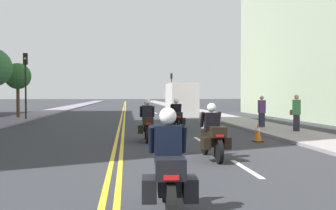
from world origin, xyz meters
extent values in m
plane|color=#2D2F34|center=(0.00, 48.00, 0.00)|extent=(264.00, 264.00, 0.00)
cube|color=gray|center=(-7.75, 48.00, 0.06)|extent=(2.76, 144.00, 0.12)
cube|color=gray|center=(7.75, 48.00, 0.06)|extent=(2.76, 144.00, 0.12)
cube|color=yellow|center=(-0.12, 48.00, 0.00)|extent=(0.12, 132.00, 0.01)
cube|color=yellow|center=(0.12, 48.00, 0.00)|extent=(0.12, 132.00, 0.01)
cube|color=silver|center=(3.18, 8.00, 0.00)|extent=(0.14, 2.40, 0.01)
cube|color=silver|center=(3.18, 14.00, 0.00)|extent=(0.14, 2.40, 0.01)
cube|color=silver|center=(3.18, 20.00, 0.00)|extent=(0.14, 2.40, 0.01)
cube|color=silver|center=(3.18, 26.00, 0.00)|extent=(0.14, 2.40, 0.01)
cube|color=silver|center=(3.18, 32.00, 0.00)|extent=(0.14, 2.40, 0.01)
cube|color=silver|center=(3.18, 38.00, 0.00)|extent=(0.14, 2.40, 0.01)
cube|color=silver|center=(3.18, 44.00, 0.00)|extent=(0.14, 2.40, 0.01)
cube|color=silver|center=(3.18, 50.00, 0.00)|extent=(0.14, 2.40, 0.01)
cube|color=silver|center=(3.18, 56.00, 0.00)|extent=(0.14, 2.40, 0.01)
cube|color=#A7BC98|center=(15.97, 28.68, 7.21)|extent=(7.30, 21.20, 14.42)
cylinder|color=black|center=(0.94, 5.30, 0.33)|extent=(0.15, 0.66, 0.66)
cylinder|color=black|center=(0.85, 3.73, 0.33)|extent=(0.15, 0.66, 0.66)
cube|color=silver|center=(0.94, 5.30, 0.68)|extent=(0.16, 0.33, 0.04)
cube|color=black|center=(0.89, 4.52, 0.61)|extent=(0.38, 1.21, 0.40)
cube|color=black|center=(0.86, 3.81, 0.83)|extent=(0.42, 0.38, 0.28)
cube|color=red|center=(0.85, 3.62, 0.75)|extent=(0.20, 0.04, 0.06)
cube|color=black|center=(0.59, 4.06, 0.51)|extent=(0.22, 0.45, 0.32)
cube|color=black|center=(1.15, 4.03, 0.51)|extent=(0.22, 0.45, 0.32)
cube|color=#B2C1CC|center=(0.92, 5.02, 0.99)|extent=(0.37, 0.14, 0.36)
cube|color=black|center=(0.89, 4.47, 1.08)|extent=(0.41, 0.28, 0.54)
cylinder|color=black|center=(0.66, 4.63, 1.13)|extent=(0.11, 0.29, 0.45)
cylinder|color=black|center=(1.14, 4.60, 1.13)|extent=(0.11, 0.29, 0.45)
sphere|color=white|center=(0.89, 4.50, 1.49)|extent=(0.26, 0.26, 0.26)
cylinder|color=black|center=(2.64, 10.38, 0.32)|extent=(0.13, 0.65, 0.65)
cylinder|color=black|center=(2.69, 8.77, 0.32)|extent=(0.13, 0.65, 0.65)
cube|color=silver|center=(2.64, 10.38, 0.67)|extent=(0.15, 0.32, 0.04)
cube|color=black|center=(2.67, 9.58, 0.60)|extent=(0.36, 1.23, 0.40)
cube|color=black|center=(2.69, 8.85, 0.82)|extent=(0.41, 0.37, 0.28)
cube|color=red|center=(2.70, 8.66, 0.74)|extent=(0.20, 0.04, 0.06)
cube|color=black|center=(2.40, 9.08, 0.50)|extent=(0.21, 0.45, 0.32)
cube|color=black|center=(2.96, 9.10, 0.50)|extent=(0.21, 0.45, 0.32)
cube|color=#B2C1CC|center=(2.65, 10.09, 0.98)|extent=(0.36, 0.13, 0.36)
cube|color=black|center=(2.67, 9.53, 1.06)|extent=(0.41, 0.27, 0.50)
cylinder|color=black|center=(2.42, 9.67, 1.11)|extent=(0.11, 0.28, 0.45)
cylinder|color=black|center=(2.90, 9.68, 1.11)|extent=(0.11, 0.28, 0.45)
sphere|color=white|center=(2.67, 9.56, 1.45)|extent=(0.26, 0.26, 0.26)
cylinder|color=black|center=(1.10, 14.84, 0.32)|extent=(0.15, 0.64, 0.64)
cylinder|color=black|center=(1.08, 13.36, 0.32)|extent=(0.15, 0.64, 0.64)
cube|color=silver|center=(1.10, 14.84, 0.66)|extent=(0.14, 0.32, 0.04)
cube|color=black|center=(1.09, 14.10, 0.60)|extent=(0.33, 1.13, 0.40)
cube|color=black|center=(1.08, 13.43, 0.82)|extent=(0.40, 0.36, 0.28)
cube|color=red|center=(1.08, 13.24, 0.74)|extent=(0.20, 0.03, 0.06)
cube|color=black|center=(0.81, 13.66, 0.50)|extent=(0.20, 0.44, 0.32)
cube|color=black|center=(1.37, 13.65, 0.50)|extent=(0.20, 0.44, 0.32)
cube|color=#B2C1CC|center=(1.10, 14.58, 0.98)|extent=(0.36, 0.13, 0.36)
cube|color=black|center=(1.09, 14.05, 1.10)|extent=(0.40, 0.26, 0.60)
cylinder|color=black|center=(0.85, 14.20, 1.15)|extent=(0.10, 0.28, 0.45)
cylinder|color=black|center=(1.33, 14.20, 1.15)|extent=(0.10, 0.28, 0.45)
sphere|color=white|center=(1.09, 14.08, 1.53)|extent=(0.26, 0.26, 0.26)
cylinder|color=black|center=(2.81, 19.57, 0.31)|extent=(0.11, 0.61, 0.61)
cylinder|color=black|center=(2.85, 18.03, 0.31)|extent=(0.11, 0.61, 0.61)
cube|color=silver|center=(2.81, 19.57, 0.63)|extent=(0.15, 0.32, 0.04)
cube|color=black|center=(2.83, 18.80, 0.59)|extent=(0.35, 1.18, 0.40)
cube|color=black|center=(2.85, 18.10, 0.81)|extent=(0.41, 0.37, 0.28)
cube|color=red|center=(2.85, 17.91, 0.73)|extent=(0.20, 0.03, 0.06)
cube|color=black|center=(2.56, 18.33, 0.49)|extent=(0.21, 0.44, 0.32)
cube|color=black|center=(3.12, 18.34, 0.49)|extent=(0.21, 0.44, 0.32)
cube|color=#B2C1CC|center=(2.82, 19.29, 0.97)|extent=(0.36, 0.13, 0.36)
cube|color=black|center=(2.83, 18.75, 1.07)|extent=(0.41, 0.27, 0.56)
cylinder|color=black|center=(2.59, 18.89, 1.12)|extent=(0.11, 0.28, 0.45)
cylinder|color=black|center=(3.07, 18.91, 1.12)|extent=(0.11, 0.28, 0.45)
sphere|color=white|center=(2.83, 18.78, 1.49)|extent=(0.26, 0.26, 0.26)
cube|color=black|center=(5.31, 13.36, 0.01)|extent=(0.35, 0.35, 0.03)
cone|color=orange|center=(5.31, 13.36, 0.39)|extent=(0.28, 0.28, 0.72)
cylinder|color=white|center=(5.31, 13.36, 0.47)|extent=(0.19, 0.19, 0.08)
cylinder|color=black|center=(-6.77, 27.26, 2.00)|extent=(0.12, 0.12, 3.99)
cube|color=black|center=(-6.77, 27.26, 4.34)|extent=(0.28, 0.28, 0.80)
sphere|color=yellow|center=(-6.77, 27.11, 4.34)|extent=(0.18, 0.18, 0.18)
cylinder|color=black|center=(6.77, 55.34, 2.12)|extent=(0.12, 0.12, 4.23)
cube|color=black|center=(6.77, 55.34, 4.58)|extent=(0.28, 0.28, 0.80)
sphere|color=red|center=(6.77, 55.19, 4.86)|extent=(0.18, 0.18, 0.18)
cube|color=#232635|center=(7.38, 18.77, 0.43)|extent=(0.29, 0.21, 0.85)
cube|color=#593771|center=(7.38, 18.77, 1.19)|extent=(0.37, 0.23, 0.68)
sphere|color=tan|center=(7.38, 18.77, 1.65)|extent=(0.22, 0.22, 0.22)
cube|color=#292A33|center=(8.18, 16.30, 0.44)|extent=(0.34, 0.31, 0.89)
cube|color=#41954F|center=(8.18, 16.30, 1.24)|extent=(0.42, 0.37, 0.70)
sphere|color=tan|center=(8.18, 16.30, 1.71)|extent=(0.22, 0.22, 0.22)
cube|color=#B7333A|center=(7.99, 16.41, 0.99)|extent=(0.19, 0.17, 0.24)
cylinder|color=#523725|center=(-7.85, 29.36, 1.27)|extent=(0.24, 0.24, 2.54)
sphere|color=#2A612B|center=(-7.85, 29.36, 3.23)|extent=(1.96, 1.96, 1.96)
cube|color=silver|center=(4.97, 35.15, 1.10)|extent=(2.00, 1.80, 2.20)
cube|color=silver|center=(4.97, 32.15, 1.40)|extent=(2.20, 5.20, 2.80)
cylinder|color=black|center=(4.97, 34.75, 0.45)|extent=(2.00, 0.90, 0.90)
cylinder|color=black|center=(4.97, 30.55, 0.45)|extent=(2.00, 0.90, 0.90)
camera|label=1|loc=(0.28, -1.33, 1.80)|focal=42.13mm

